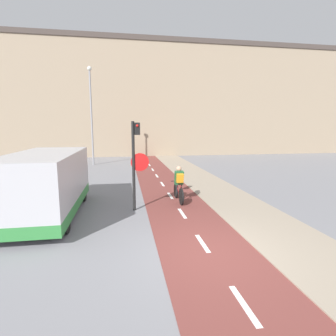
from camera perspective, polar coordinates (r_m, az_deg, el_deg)
name	(u,v)px	position (r m, az deg, el deg)	size (l,w,h in m)	color
ground_plane	(208,253)	(6.94, 8.75, -17.75)	(120.00, 120.00, 0.00)	gray
bike_lane	(208,252)	(6.94, 8.73, -17.64)	(2.48, 60.00, 0.02)	brown
sidewalk_strip	(297,245)	(7.98, 26.24, -14.73)	(2.40, 60.00, 0.05)	gray
building_row_background	(141,100)	(30.84, -5.87, 14.53)	(60.00, 5.20, 12.32)	gray
traffic_light_pole	(136,156)	(9.68, -7.06, 2.56)	(0.67, 0.25, 3.31)	black
street_lamp_far	(91,107)	(22.54, -16.40, 12.64)	(0.36, 0.36, 7.87)	gray
cyclist_near	(179,185)	(10.94, 2.38, -3.71)	(0.46, 1.77, 1.52)	black
van	(46,185)	(10.05, -24.99, -3.43)	(2.12, 5.36, 2.23)	#B7B7BC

